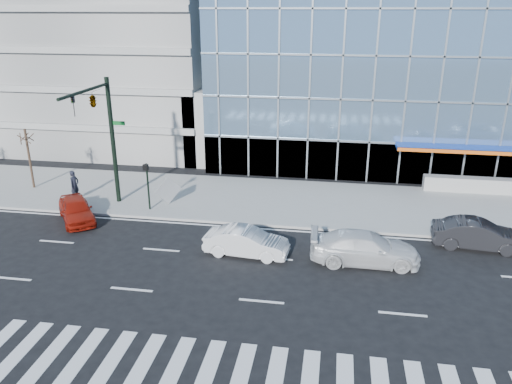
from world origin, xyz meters
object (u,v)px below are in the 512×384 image
red_sedan (76,209)px  street_tree_near (26,137)px  traffic_signal (99,114)px  ped_signal_post (147,179)px  pedestrian (75,185)px  tilted_panel (168,190)px  white_sedan (246,242)px  dark_sedan (478,235)px  white_suv (365,248)px

red_sedan → street_tree_near: bearing=104.4°
traffic_signal → ped_signal_post: 4.75m
pedestrian → tilted_panel: (6.28, 0.30, -0.07)m
traffic_signal → white_sedan: bearing=-24.4°
dark_sedan → traffic_signal: bearing=90.6°
red_sedan → tilted_panel: (4.68, 3.19, 0.34)m
dark_sedan → tilted_panel: 18.42m
ped_signal_post → tilted_panel: (0.90, 1.12, -1.07)m
white_suv → street_tree_near: bearing=70.4°
traffic_signal → street_tree_near: (-7.00, 2.93, -2.39)m
dark_sedan → pedestrian: 24.60m
white_sedan → pedestrian: bearing=71.0°
street_tree_near → red_sedan: (5.72, -4.62, -3.05)m
pedestrian → traffic_signal: bearing=-99.8°
ped_signal_post → white_suv: size_ratio=0.55×
white_sedan → dark_sedan: 12.32m
street_tree_near → white_suv: street_tree_near is taller
pedestrian → ped_signal_post: bearing=-86.0°
traffic_signal → tilted_panel: size_ratio=6.15×
white_sedan → white_suv: bearing=-83.5°
ped_signal_post → dark_sedan: size_ratio=0.64×
white_suv → pedestrian: pedestrian is taller
dark_sedan → tilted_panel: tilted_panel is taller
traffic_signal → pedestrian: size_ratio=4.05×
pedestrian → tilted_panel: bearing=-74.5°
white_sedan → dark_sedan: bearing=-72.0°
white_suv → white_sedan: white_suv is taller
street_tree_near → red_sedan: 7.96m
traffic_signal → ped_signal_post: (2.50, 0.37, -4.02)m
street_tree_near → dark_sedan: bearing=-9.0°
traffic_signal → dark_sedan: 22.28m
ped_signal_post → tilted_panel: bearing=51.3°
traffic_signal → red_sedan: (-1.29, -1.69, -5.44)m
red_sedan → dark_sedan: bearing=-36.4°
traffic_signal → dark_sedan: size_ratio=1.72×
ped_signal_post → street_tree_near: 9.97m
white_sedan → tilted_panel: 8.50m
ped_signal_post → dark_sedan: bearing=-5.8°
white_sedan → dark_sedan: dark_sedan is taller
traffic_signal → white_sedan: traffic_signal is taller
red_sedan → pedestrian: bearing=82.3°
white_sedan → pedestrian: size_ratio=2.21×
dark_sedan → tilted_panel: size_ratio=3.59×
street_tree_near → dark_sedan: (28.56, -4.50, -3.01)m
dark_sedan → pedestrian: (-24.44, 2.77, 0.37)m
ped_signal_post → red_sedan: bearing=-151.4°
white_suv → dark_sedan: 6.55m
white_suv → red_sedan: white_suv is taller
traffic_signal → dark_sedan: bearing=-4.2°
street_tree_near → white_suv: size_ratio=0.78×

